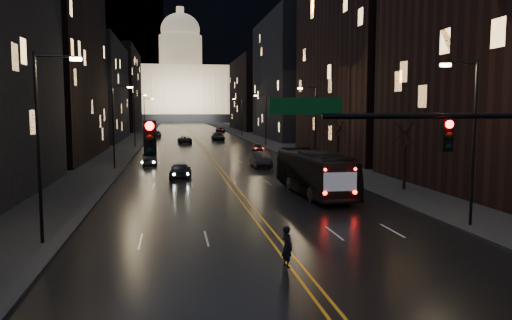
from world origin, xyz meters
name	(u,v)px	position (x,y,z in m)	size (l,w,h in m)	color
ground	(335,317)	(0.00, 0.00, 0.00)	(900.00, 900.00, 0.00)	black
road	(190,132)	(0.00, 130.00, 0.01)	(20.00, 320.00, 0.02)	black
sidewalk_left	(140,132)	(-14.00, 130.00, 0.08)	(8.00, 320.00, 0.16)	black
sidewalk_right	(238,131)	(14.00, 130.00, 0.08)	(8.00, 320.00, 0.16)	black
center_line	(190,132)	(0.00, 130.00, 0.03)	(0.62, 320.00, 0.01)	orange
building_left_mid	(43,49)	(-21.00, 54.00, 14.00)	(12.00, 30.00, 28.00)	black
building_left_far	(91,91)	(-21.00, 92.00, 10.00)	(12.00, 34.00, 20.00)	black
building_left_dist	(117,90)	(-21.00, 140.00, 12.00)	(12.00, 40.00, 24.00)	black
building_right_tall	(368,14)	(21.00, 50.00, 19.00)	(12.00, 30.00, 38.00)	black
building_right_mid	(293,79)	(21.00, 92.00, 13.00)	(12.00, 34.00, 26.00)	black
building_right_dist	(256,94)	(21.00, 140.00, 11.00)	(12.00, 40.00, 22.00)	black
mountain_ridge	(229,34)	(40.00, 380.00, 65.00)	(520.00, 60.00, 130.00)	black
capitol	(181,88)	(0.00, 250.00, 17.15)	(90.00, 50.00, 58.50)	black
streetlamp_right_near	(471,134)	(10.81, 10.00, 5.08)	(2.13, 0.25, 9.00)	black
streetlamp_left_near	(42,138)	(-10.81, 10.00, 5.08)	(2.13, 0.25, 9.00)	black
streetlamp_right_mid	(314,121)	(10.81, 40.00, 5.08)	(2.13, 0.25, 9.00)	black
streetlamp_left_mid	(115,122)	(-10.81, 40.00, 5.08)	(2.13, 0.25, 9.00)	black
streetlamp_right_far	(265,117)	(10.81, 70.00, 5.08)	(2.13, 0.25, 9.00)	black
streetlamp_left_far	(136,117)	(-10.81, 70.00, 5.08)	(2.13, 0.25, 9.00)	black
streetlamp_right_dist	(241,115)	(10.81, 100.00, 5.08)	(2.13, 0.25, 9.00)	black
streetlamp_left_dist	(145,115)	(-10.81, 100.00, 5.08)	(2.13, 0.25, 9.00)	black
tree_right_mid	(405,134)	(13.00, 22.00, 4.53)	(2.40, 2.40, 6.65)	black
tree_right_far	(338,126)	(13.00, 38.00, 4.53)	(2.40, 2.40, 6.65)	black
bus	(314,172)	(5.63, 21.86, 1.65)	(2.78, 11.88, 3.31)	black
oncoming_car_a	(180,171)	(-4.21, 31.89, 0.77)	(1.82, 4.52, 1.54)	black
oncoming_car_b	(149,160)	(-7.52, 42.54, 0.73)	(1.55, 4.43, 1.46)	black
oncoming_car_c	(185,140)	(-2.65, 79.96, 0.70)	(2.31, 5.01, 1.39)	black
oncoming_car_d	(156,134)	(-8.50, 100.99, 0.79)	(2.21, 5.43, 1.58)	black
receding_car_a	(261,160)	(4.70, 39.75, 0.84)	(1.79, 5.12, 1.69)	black
receding_car_b	(257,148)	(7.57, 59.03, 0.68)	(1.60, 3.97, 1.35)	black
receding_car_c	(218,137)	(4.28, 87.35, 0.82)	(2.30, 5.66, 1.64)	black
receding_car_d	(220,130)	(8.18, 123.43, 0.73)	(2.41, 5.23, 1.45)	black
pedestrian_a	(287,247)	(-0.37, 5.00, 0.85)	(0.62, 0.41, 1.71)	black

